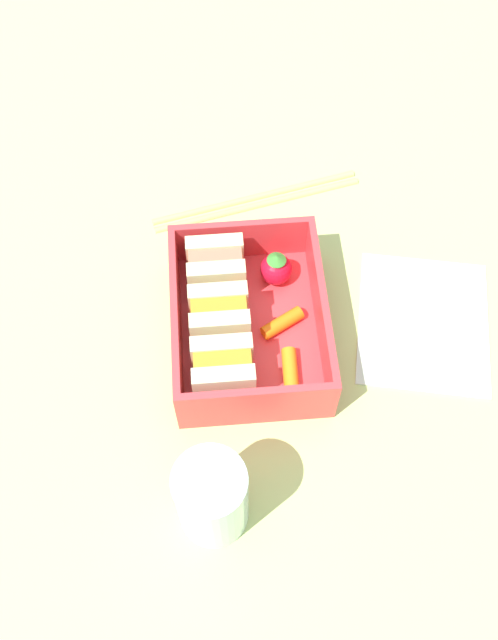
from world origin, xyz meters
TOP-DOWN VIEW (x-y plane):
  - ground_plane at (0.00, 0.00)cm, footprint 120.00×120.00cm
  - bento_tray at (0.00, 0.00)cm, footprint 16.56×12.84cm
  - bento_rim at (0.00, 0.00)cm, footprint 16.56×12.84cm
  - sandwich_left at (-4.92, 2.48)cm, footprint 4.16×4.97cm
  - sandwich_center_left at (0.00, 2.48)cm, footprint 4.16×4.97cm
  - sandwich_center at (4.92, 2.48)cm, footprint 4.16×4.97cm
  - carrot_stick_far_left at (-4.73, -3.05)cm, footprint 4.16×1.40cm
  - carrot_stick_left at (0.21, -2.87)cm, footprint 2.97×3.96cm
  - strawberry_far_left at (5.03, -2.81)cm, footprint 2.85×2.85cm
  - chopstick_pair at (14.93, -1.96)cm, footprint 6.26×20.69cm
  - drinking_glass at (-15.44, 3.93)cm, footprint 5.27×5.27cm
  - folded_napkin at (0.19, -15.56)cm, footprint 15.62×13.96cm

SIDE VIEW (x-z plane):
  - ground_plane at x=0.00cm, z-range -2.00..0.00cm
  - folded_napkin at x=0.19cm, z-range 0.00..0.40cm
  - chopstick_pair at x=14.93cm, z-range 0.00..0.70cm
  - bento_tray at x=0.00cm, z-range 0.00..1.20cm
  - carrot_stick_left at x=0.21cm, z-range 1.20..2.42cm
  - carrot_stick_far_left at x=-4.73cm, z-range 1.20..2.45cm
  - strawberry_far_left at x=5.03cm, z-range 1.02..4.48cm
  - sandwich_left at x=-4.92cm, z-range 1.20..5.72cm
  - sandwich_center_left at x=0.00cm, z-range 1.20..5.72cm
  - sandwich_center at x=4.92cm, z-range 1.20..5.72cm
  - bento_rim at x=0.00cm, z-range 1.20..5.72cm
  - drinking_glass at x=-15.44cm, z-range 0.00..8.56cm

